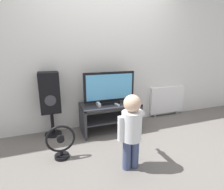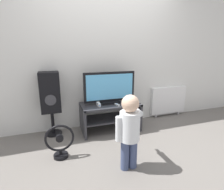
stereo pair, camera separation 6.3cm
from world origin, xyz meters
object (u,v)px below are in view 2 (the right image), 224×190
at_px(remote_secondary, 117,104).
at_px(game_console, 98,104).
at_px(television, 110,88).
at_px(radiator, 168,100).
at_px(child, 129,126).
at_px(remote_primary, 132,103).
at_px(floor_fan, 60,143).
at_px(speaker_tower, 50,94).

bearing_deg(remote_secondary, game_console, 165.85).
relative_size(television, radiator, 1.09).
bearing_deg(remote_secondary, child, -101.64).
height_order(television, remote_secondary, television).
xyz_separation_m(television, remote_primary, (0.32, -0.17, -0.25)).
distance_m(game_console, radiator, 1.60).
xyz_separation_m(remote_secondary, floor_fan, (-0.92, -0.44, -0.28)).
relative_size(game_console, speaker_tower, 0.18).
relative_size(child, speaker_tower, 0.87).
height_order(child, speaker_tower, speaker_tower).
bearing_deg(television, radiator, 9.82).
xyz_separation_m(television, radiator, (1.34, 0.23, -0.40)).
bearing_deg(radiator, floor_fan, -159.70).
xyz_separation_m(game_console, remote_primary, (0.54, -0.11, -0.02)).
bearing_deg(game_console, speaker_tower, 164.92).
bearing_deg(speaker_tower, radiator, 2.72).
bearing_deg(radiator, remote_primary, -158.34).
distance_m(remote_primary, floor_fan, 1.27).
bearing_deg(television, game_console, -162.75).
height_order(game_console, speaker_tower, speaker_tower).
relative_size(game_console, floor_fan, 0.41).
height_order(speaker_tower, radiator, speaker_tower).
bearing_deg(floor_fan, radiator, 20.30).
distance_m(television, speaker_tower, 0.94).
bearing_deg(floor_fan, remote_secondary, 25.39).
height_order(television, radiator, television).
distance_m(floor_fan, radiator, 2.34).
distance_m(speaker_tower, floor_fan, 0.85).
xyz_separation_m(speaker_tower, floor_fan, (0.08, -0.70, -0.47)).
xyz_separation_m(remote_primary, speaker_tower, (-1.25, 0.30, 0.19)).
relative_size(remote_secondary, speaker_tower, 0.13).
relative_size(television, floor_fan, 1.93).
relative_size(television, child, 0.97).
xyz_separation_m(child, floor_fan, (-0.74, 0.46, -0.32)).
distance_m(game_console, child, 0.98).
relative_size(game_console, remote_primary, 1.41).
height_order(television, speaker_tower, speaker_tower).
bearing_deg(child, floor_fan, 147.83).
relative_size(remote_primary, speaker_tower, 0.13).
relative_size(game_console, radiator, 0.23).
relative_size(speaker_tower, radiator, 1.29).
bearing_deg(radiator, remote_secondary, -163.63).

